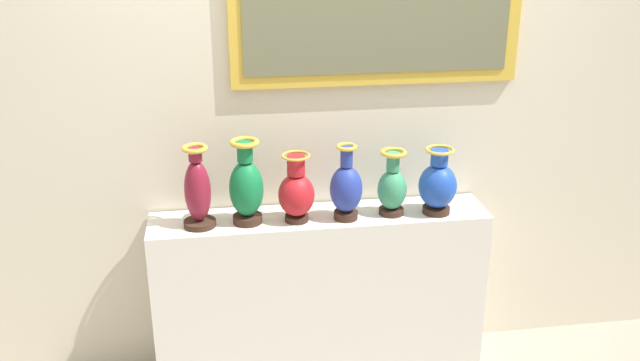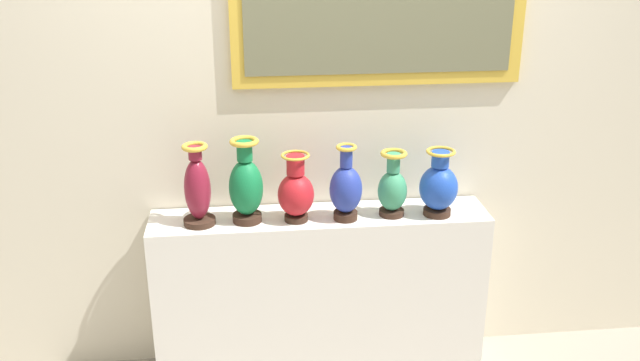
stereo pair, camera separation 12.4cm
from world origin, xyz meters
name	(u,v)px [view 1 (the left image)]	position (x,y,z in m)	size (l,w,h in m)	color
display_shelf	(320,294)	(0.00, 0.00, 0.43)	(1.63, 0.31, 0.87)	silver
back_wall	(315,101)	(0.01, 0.21, 1.38)	(4.08, 0.14, 2.73)	beige
vase_burgundy	(198,191)	(-0.57, -0.04, 1.04)	(0.15, 0.15, 0.39)	#382319
vase_emerald	(246,187)	(-0.35, -0.03, 1.05)	(0.16, 0.16, 0.41)	#382319
vase_crimson	(296,192)	(-0.12, -0.05, 1.01)	(0.17, 0.17, 0.33)	#382319
vase_cobalt	(346,188)	(0.12, -0.06, 1.02)	(0.15, 0.15, 0.37)	#382319
vase_jade	(392,187)	(0.34, -0.03, 1.01)	(0.14, 0.14, 0.32)	#382319
vase_sapphire	(438,185)	(0.56, -0.05, 1.01)	(0.18, 0.18, 0.33)	#382319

